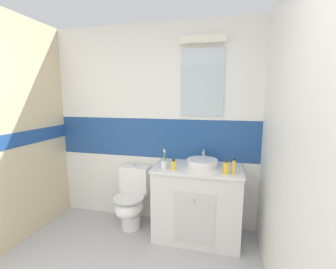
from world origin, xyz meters
TOP-DOWN VIEW (x-y plane):
  - wall_back_tiled at (0.01, 2.45)m, footprint 3.20×0.20m
  - wall_right_plain at (1.35, 1.20)m, footprint 0.10×3.48m
  - vanity_cabinet at (0.60, 2.13)m, footprint 0.97×0.56m
  - sink_basin at (0.65, 2.15)m, footprint 0.34×0.39m
  - toilet at (-0.22, 2.15)m, footprint 0.37×0.50m
  - toothbrush_cup at (0.25, 1.99)m, footprint 0.07×0.07m
  - soap_dispenser at (0.91, 1.98)m, footprint 0.06×0.06m
  - toothpaste_tube_upright at (0.98, 1.97)m, footprint 0.03×0.03m
  - perfume_flask_small at (0.36, 1.96)m, footprint 0.05×0.03m

SIDE VIEW (x-z plane):
  - toilet at x=-0.22m, z-range -0.03..0.74m
  - vanity_cabinet at x=0.60m, z-range 0.00..0.85m
  - sink_basin at x=0.65m, z-range 0.82..0.97m
  - toothbrush_cup at x=0.25m, z-range 0.80..1.01m
  - perfume_flask_small at x=0.36m, z-range 0.85..0.96m
  - soap_dispenser at x=0.91m, z-range 0.83..0.98m
  - toothpaste_tube_upright at x=0.98m, z-range 0.85..1.01m
  - wall_right_plain at x=1.35m, z-range 0.00..2.50m
  - wall_back_tiled at x=0.01m, z-range 0.01..2.51m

